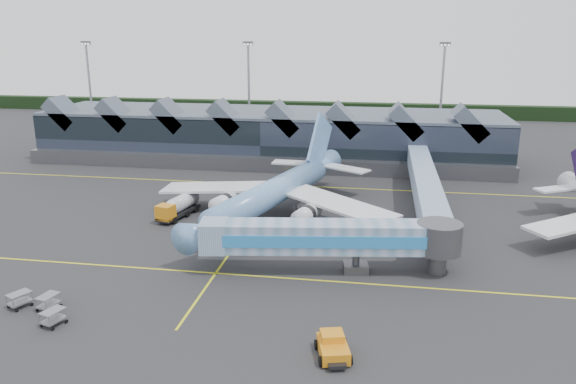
% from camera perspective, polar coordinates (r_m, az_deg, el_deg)
% --- Properties ---
extents(ground, '(260.00, 260.00, 0.00)m').
position_cam_1_polar(ground, '(67.77, -5.43, -5.47)').
color(ground, '#252528').
rests_on(ground, ground).
extents(taxi_stripes, '(120.00, 60.00, 0.01)m').
position_cam_1_polar(taxi_stripes, '(76.88, -3.54, -2.79)').
color(taxi_stripes, yellow).
rests_on(taxi_stripes, ground).
extents(tree_line_far, '(260.00, 4.00, 4.00)m').
position_cam_1_polar(tree_line_far, '(173.18, 3.88, 8.44)').
color(tree_line_far, black).
rests_on(tree_line_far, ground).
extents(terminal, '(90.00, 22.25, 12.52)m').
position_cam_1_polar(terminal, '(112.14, -1.87, 5.81)').
color(terminal, black).
rests_on(terminal, ground).
extents(light_masts, '(132.40, 42.56, 22.45)m').
position_cam_1_polar(light_masts, '(124.36, 11.59, 10.05)').
color(light_masts, '#95979D').
rests_on(light_masts, ground).
extents(main_airliner, '(33.85, 39.82, 13.06)m').
position_cam_1_polar(main_airliner, '(76.40, -1.20, 0.13)').
color(main_airliner, '#6084C3').
rests_on(main_airliner, ground).
extents(jet_bridge, '(27.40, 7.62, 5.70)m').
position_cam_1_polar(jet_bridge, '(59.37, 5.81, -4.71)').
color(jet_bridge, '#6C93B4').
rests_on(jet_bridge, ground).
extents(fuel_truck, '(3.91, 8.71, 2.91)m').
position_cam_1_polar(fuel_truck, '(78.83, -10.98, -1.34)').
color(fuel_truck, black).
rests_on(fuel_truck, ground).
extents(pushback_tug, '(3.31, 4.40, 1.79)m').
position_cam_1_polar(pushback_tug, '(45.97, 4.59, -15.43)').
color(pushback_tug, orange).
rests_on(pushback_tug, ground).
extents(baggage_carts, '(6.98, 4.91, 1.41)m').
position_cam_1_polar(baggage_carts, '(56.57, -23.86, -10.51)').
color(baggage_carts, gray).
rests_on(baggage_carts, ground).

